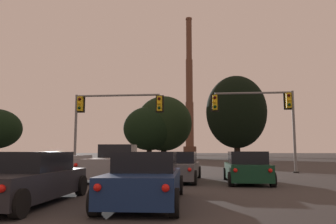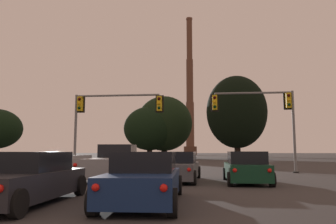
{
  "view_description": "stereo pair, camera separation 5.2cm",
  "coord_description": "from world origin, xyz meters",
  "px_view_note": "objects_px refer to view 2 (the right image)",
  "views": [
    {
      "loc": [
        1.3,
        -0.67,
        1.43
      ],
      "look_at": [
        -1.71,
        28.34,
        4.96
      ],
      "focal_mm": 35.0,
      "sensor_mm": 36.0,
      "label": 1
    },
    {
      "loc": [
        1.35,
        -0.66,
        1.43
      ],
      "look_at": [
        -1.71,
        28.34,
        4.96
      ],
      "focal_mm": 35.0,
      "sensor_mm": 36.0,
      "label": 2
    }
  ],
  "objects_px": {
    "traffic_light_overhead_left": "(106,112)",
    "pickup_truck_left_lane_front": "(111,164)",
    "hatchback_right_lane_front": "(246,168)",
    "sedan_center_lane_front": "(178,167)",
    "traffic_light_overhead_right": "(264,110)",
    "smokestack": "(190,100)",
    "sedan_left_lane_second": "(26,179)",
    "sedan_center_lane_second": "(145,179)"
  },
  "relations": [
    {
      "from": "sedan_left_lane_second",
      "to": "traffic_light_overhead_right",
      "type": "height_order",
      "value": "traffic_light_overhead_right"
    },
    {
      "from": "sedan_left_lane_second",
      "to": "sedan_center_lane_second",
      "type": "relative_size",
      "value": 0.99
    },
    {
      "from": "traffic_light_overhead_left",
      "to": "traffic_light_overhead_right",
      "type": "bearing_deg",
      "value": 2.01
    },
    {
      "from": "sedan_left_lane_second",
      "to": "sedan_center_lane_second",
      "type": "height_order",
      "value": "same"
    },
    {
      "from": "sedan_center_lane_front",
      "to": "hatchback_right_lane_front",
      "type": "height_order",
      "value": "hatchback_right_lane_front"
    },
    {
      "from": "traffic_light_overhead_left",
      "to": "traffic_light_overhead_right",
      "type": "distance_m",
      "value": 11.19
    },
    {
      "from": "sedan_center_lane_front",
      "to": "traffic_light_overhead_left",
      "type": "xyz_separation_m",
      "value": [
        -5.68,
        6.43,
        3.61
      ]
    },
    {
      "from": "pickup_truck_left_lane_front",
      "to": "traffic_light_overhead_right",
      "type": "bearing_deg",
      "value": 32.82
    },
    {
      "from": "sedan_center_lane_front",
      "to": "pickup_truck_left_lane_front",
      "type": "xyz_separation_m",
      "value": [
        -3.55,
        0.64,
        0.14
      ]
    },
    {
      "from": "sedan_center_lane_second",
      "to": "traffic_light_overhead_left",
      "type": "bearing_deg",
      "value": 109.15
    },
    {
      "from": "pickup_truck_left_lane_front",
      "to": "traffic_light_overhead_right",
      "type": "distance_m",
      "value": 11.51
    },
    {
      "from": "sedan_center_lane_front",
      "to": "traffic_light_overhead_left",
      "type": "relative_size",
      "value": 0.73
    },
    {
      "from": "sedan_center_lane_front",
      "to": "smokestack",
      "type": "height_order",
      "value": "smokestack"
    },
    {
      "from": "hatchback_right_lane_front",
      "to": "traffic_light_overhead_left",
      "type": "xyz_separation_m",
      "value": [
        -8.85,
        7.24,
        3.61
      ]
    },
    {
      "from": "traffic_light_overhead_left",
      "to": "pickup_truck_left_lane_front",
      "type": "bearing_deg",
      "value": -69.82
    },
    {
      "from": "hatchback_right_lane_front",
      "to": "traffic_light_overhead_right",
      "type": "bearing_deg",
      "value": 73.21
    },
    {
      "from": "pickup_truck_left_lane_front",
      "to": "smokestack",
      "type": "height_order",
      "value": "smokestack"
    },
    {
      "from": "hatchback_right_lane_front",
      "to": "traffic_light_overhead_left",
      "type": "height_order",
      "value": "traffic_light_overhead_left"
    },
    {
      "from": "hatchback_right_lane_front",
      "to": "smokestack",
      "type": "height_order",
      "value": "smokestack"
    },
    {
      "from": "traffic_light_overhead_left",
      "to": "sedan_center_lane_front",
      "type": "bearing_deg",
      "value": -48.53
    },
    {
      "from": "pickup_truck_left_lane_front",
      "to": "smokestack",
      "type": "relative_size",
      "value": 0.1
    },
    {
      "from": "sedan_left_lane_second",
      "to": "sedan_center_lane_second",
      "type": "distance_m",
      "value": 3.3
    },
    {
      "from": "sedan_center_lane_front",
      "to": "traffic_light_overhead_right",
      "type": "relative_size",
      "value": 0.82
    },
    {
      "from": "sedan_left_lane_second",
      "to": "traffic_light_overhead_right",
      "type": "distance_m",
      "value": 17.36
    },
    {
      "from": "pickup_truck_left_lane_front",
      "to": "hatchback_right_lane_front",
      "type": "xyz_separation_m",
      "value": [
        6.72,
        -1.45,
        -0.14
      ]
    },
    {
      "from": "sedan_left_lane_second",
      "to": "hatchback_right_lane_front",
      "type": "relative_size",
      "value": 1.15
    },
    {
      "from": "hatchback_right_lane_front",
      "to": "smokestack",
      "type": "relative_size",
      "value": 0.07
    },
    {
      "from": "sedan_center_lane_front",
      "to": "hatchback_right_lane_front",
      "type": "distance_m",
      "value": 3.27
    },
    {
      "from": "traffic_light_overhead_left",
      "to": "smokestack",
      "type": "height_order",
      "value": "smokestack"
    },
    {
      "from": "traffic_light_overhead_left",
      "to": "sedan_center_lane_second",
      "type": "bearing_deg",
      "value": -68.62
    },
    {
      "from": "traffic_light_overhead_left",
      "to": "smokestack",
      "type": "xyz_separation_m",
      "value": [
        1.93,
        108.35,
        17.93
      ]
    },
    {
      "from": "sedan_left_lane_second",
      "to": "sedan_center_lane_second",
      "type": "xyz_separation_m",
      "value": [
        3.27,
        0.44,
        0.0
      ]
    },
    {
      "from": "traffic_light_overhead_right",
      "to": "sedan_center_lane_front",
      "type": "bearing_deg",
      "value": -128.86
    },
    {
      "from": "sedan_center_lane_front",
      "to": "pickup_truck_left_lane_front",
      "type": "bearing_deg",
      "value": 172.12
    },
    {
      "from": "smokestack",
      "to": "traffic_light_overhead_left",
      "type": "bearing_deg",
      "value": -91.02
    },
    {
      "from": "sedan_center_lane_second",
      "to": "sedan_left_lane_second",
      "type": "bearing_deg",
      "value": -174.55
    },
    {
      "from": "sedan_left_lane_second",
      "to": "traffic_light_overhead_left",
      "type": "bearing_deg",
      "value": 97.27
    },
    {
      "from": "sedan_center_lane_front",
      "to": "sedan_left_lane_second",
      "type": "distance_m",
      "value": 8.31
    },
    {
      "from": "hatchback_right_lane_front",
      "to": "traffic_light_overhead_left",
      "type": "distance_m",
      "value": 11.99
    },
    {
      "from": "sedan_left_lane_second",
      "to": "sedan_center_lane_front",
      "type": "bearing_deg",
      "value": 62.74
    },
    {
      "from": "sedan_center_lane_front",
      "to": "traffic_light_overhead_right",
      "type": "height_order",
      "value": "traffic_light_overhead_right"
    },
    {
      "from": "sedan_center_lane_second",
      "to": "traffic_light_overhead_left",
      "type": "height_order",
      "value": "traffic_light_overhead_left"
    }
  ]
}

